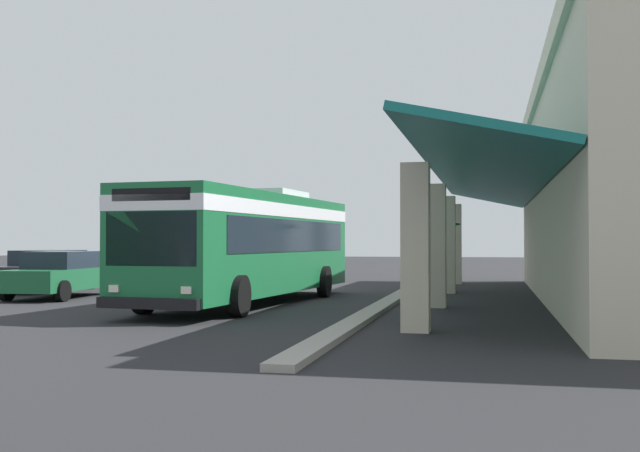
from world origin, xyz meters
TOP-DOWN VIEW (x-y plane):
  - ground at (0.00, 8.00)m, footprint 120.00×120.00m
  - curb_strip at (3.00, 4.63)m, footprint 27.25×0.50m
  - transit_bus at (5.80, 0.73)m, footprint 11.39×3.54m
  - parked_sedan_green at (4.90, -5.90)m, footprint 4.50×2.19m
  - parked_sedan_charcoal at (2.17, -8.17)m, footprint 4.50×2.19m
  - potted_palm at (-0.54, 5.54)m, footprint 1.75×1.90m

SIDE VIEW (x-z plane):
  - ground at x=0.00m, z-range 0.00..0.00m
  - curb_strip at x=3.00m, z-range 0.00..0.12m
  - potted_palm at x=-0.54m, z-range -0.60..1.88m
  - parked_sedan_green at x=4.90m, z-range 0.02..1.49m
  - parked_sedan_charcoal at x=2.17m, z-range 0.02..1.49m
  - transit_bus at x=5.80m, z-range 0.18..3.52m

